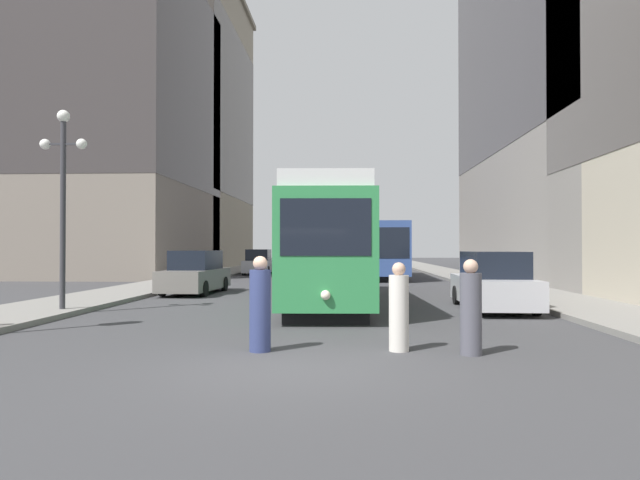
{
  "coord_description": "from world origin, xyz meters",
  "views": [
    {
      "loc": [
        0.94,
        -8.94,
        1.94
      ],
      "look_at": [
        0.06,
        9.17,
        2.19
      ],
      "focal_mm": 31.42,
      "sensor_mm": 36.0,
      "label": 1
    }
  ],
  "objects_px": {
    "streetcar": "(326,243)",
    "parked_car_left_mid": "(258,263)",
    "pedestrian_crossing_near": "(471,310)",
    "lamp_post_left_near": "(63,179)",
    "pedestrian_on_sidewalk": "(399,310)",
    "parked_car_left_near": "(196,273)",
    "pedestrian_crossing_far": "(260,307)",
    "transit_bus": "(383,248)",
    "parked_car_right_far": "(493,283)"
  },
  "relations": [
    {
      "from": "parked_car_left_mid",
      "to": "pedestrian_crossing_near",
      "type": "height_order",
      "value": "parked_car_left_mid"
    },
    {
      "from": "streetcar",
      "to": "pedestrian_on_sidewalk",
      "type": "height_order",
      "value": "streetcar"
    },
    {
      "from": "parked_car_right_far",
      "to": "pedestrian_crossing_far",
      "type": "height_order",
      "value": "parked_car_right_far"
    },
    {
      "from": "streetcar",
      "to": "parked_car_right_far",
      "type": "xyz_separation_m",
      "value": [
        5.31,
        -2.02,
        -1.26
      ]
    },
    {
      "from": "parked_car_left_mid",
      "to": "pedestrian_crossing_near",
      "type": "distance_m",
      "value": 31.31
    },
    {
      "from": "streetcar",
      "to": "parked_car_left_mid",
      "type": "bearing_deg",
      "value": 103.42
    },
    {
      "from": "parked_car_left_mid",
      "to": "pedestrian_crossing_far",
      "type": "distance_m",
      "value": 30.32
    },
    {
      "from": "pedestrian_crossing_far",
      "to": "pedestrian_on_sidewalk",
      "type": "distance_m",
      "value": 2.61
    },
    {
      "from": "streetcar",
      "to": "pedestrian_on_sidewalk",
      "type": "xyz_separation_m",
      "value": [
        1.72,
        -9.21,
        -1.32
      ]
    },
    {
      "from": "transit_bus",
      "to": "lamp_post_left_near",
      "type": "bearing_deg",
      "value": -116.75
    },
    {
      "from": "parked_car_left_near",
      "to": "lamp_post_left_near",
      "type": "relative_size",
      "value": 0.86
    },
    {
      "from": "pedestrian_crossing_near",
      "to": "transit_bus",
      "type": "bearing_deg",
      "value": 122.7
    },
    {
      "from": "pedestrian_crossing_far",
      "to": "lamp_post_left_near",
      "type": "height_order",
      "value": "lamp_post_left_near"
    },
    {
      "from": "parked_car_left_near",
      "to": "pedestrian_crossing_near",
      "type": "xyz_separation_m",
      "value": [
        8.68,
        -13.23,
        -0.04
      ]
    },
    {
      "from": "transit_bus",
      "to": "pedestrian_crossing_near",
      "type": "distance_m",
      "value": 26.11
    },
    {
      "from": "streetcar",
      "to": "transit_bus",
      "type": "xyz_separation_m",
      "value": [
        3.09,
        16.55,
        -0.15
      ]
    },
    {
      "from": "streetcar",
      "to": "transit_bus",
      "type": "height_order",
      "value": "streetcar"
    },
    {
      "from": "parked_car_left_near",
      "to": "pedestrian_crossing_near",
      "type": "height_order",
      "value": "parked_car_left_near"
    },
    {
      "from": "transit_bus",
      "to": "pedestrian_on_sidewalk",
      "type": "xyz_separation_m",
      "value": [
        -1.37,
        -25.76,
        -1.17
      ]
    },
    {
      "from": "streetcar",
      "to": "parked_car_left_mid",
      "type": "distance_m",
      "value": 21.37
    },
    {
      "from": "lamp_post_left_near",
      "to": "pedestrian_crossing_far",
      "type": "bearing_deg",
      "value": -39.8
    },
    {
      "from": "transit_bus",
      "to": "parked_car_left_mid",
      "type": "relative_size",
      "value": 2.61
    },
    {
      "from": "parked_car_left_near",
      "to": "parked_car_left_mid",
      "type": "relative_size",
      "value": 1.17
    },
    {
      "from": "parked_car_right_far",
      "to": "pedestrian_crossing_near",
      "type": "xyz_separation_m",
      "value": [
        -2.32,
        -7.51,
        -0.04
      ]
    },
    {
      "from": "pedestrian_crossing_near",
      "to": "parked_car_left_mid",
      "type": "bearing_deg",
      "value": 139.02
    },
    {
      "from": "pedestrian_crossing_near",
      "to": "pedestrian_on_sidewalk",
      "type": "xyz_separation_m",
      "value": [
        -1.27,
        0.32,
        -0.03
      ]
    },
    {
      "from": "transit_bus",
      "to": "pedestrian_crossing_far",
      "type": "xyz_separation_m",
      "value": [
        -3.97,
        -25.93,
        -1.12
      ]
    },
    {
      "from": "parked_car_left_near",
      "to": "parked_car_left_mid",
      "type": "distance_m",
      "value": 16.85
    },
    {
      "from": "parked_car_right_far",
      "to": "pedestrian_crossing_near",
      "type": "height_order",
      "value": "parked_car_right_far"
    },
    {
      "from": "parked_car_left_near",
      "to": "lamp_post_left_near",
      "type": "distance_m",
      "value": 8.33
    },
    {
      "from": "pedestrian_crossing_far",
      "to": "pedestrian_on_sidewalk",
      "type": "height_order",
      "value": "pedestrian_crossing_far"
    },
    {
      "from": "pedestrian_crossing_near",
      "to": "lamp_post_left_near",
      "type": "height_order",
      "value": "lamp_post_left_near"
    },
    {
      "from": "parked_car_left_mid",
      "to": "pedestrian_crossing_near",
      "type": "bearing_deg",
      "value": -74.77
    },
    {
      "from": "transit_bus",
      "to": "parked_car_left_mid",
      "type": "height_order",
      "value": "transit_bus"
    },
    {
      "from": "transit_bus",
      "to": "pedestrian_on_sidewalk",
      "type": "height_order",
      "value": "transit_bus"
    },
    {
      "from": "parked_car_left_near",
      "to": "pedestrian_on_sidewalk",
      "type": "xyz_separation_m",
      "value": [
        7.41,
        -12.92,
        -0.07
      ]
    },
    {
      "from": "pedestrian_crossing_far",
      "to": "pedestrian_on_sidewalk",
      "type": "xyz_separation_m",
      "value": [
        2.6,
        0.16,
        -0.06
      ]
    },
    {
      "from": "pedestrian_on_sidewalk",
      "to": "transit_bus",
      "type": "bearing_deg",
      "value": 66.07
    },
    {
      "from": "parked_car_left_mid",
      "to": "parked_car_right_far",
      "type": "bearing_deg",
      "value": -64.88
    },
    {
      "from": "parked_car_left_mid",
      "to": "lamp_post_left_near",
      "type": "distance_m",
      "value": 24.61
    },
    {
      "from": "pedestrian_crossing_near",
      "to": "pedestrian_crossing_far",
      "type": "distance_m",
      "value": 3.87
    },
    {
      "from": "streetcar",
      "to": "parked_car_left_mid",
      "type": "xyz_separation_m",
      "value": [
        -5.69,
        20.56,
        -1.26
      ]
    },
    {
      "from": "pedestrian_on_sidewalk",
      "to": "lamp_post_left_near",
      "type": "xyz_separation_m",
      "value": [
        -9.31,
        5.43,
        3.19
      ]
    },
    {
      "from": "parked_car_left_near",
      "to": "parked_car_right_far",
      "type": "xyz_separation_m",
      "value": [
        11.0,
        -5.72,
        0.0
      ]
    },
    {
      "from": "streetcar",
      "to": "parked_car_right_far",
      "type": "distance_m",
      "value": 5.82
    },
    {
      "from": "parked_car_right_far",
      "to": "lamp_post_left_near",
      "type": "distance_m",
      "value": 13.39
    },
    {
      "from": "pedestrian_crossing_near",
      "to": "lamp_post_left_near",
      "type": "relative_size",
      "value": 0.3
    },
    {
      "from": "parked_car_left_mid",
      "to": "pedestrian_on_sidewalk",
      "type": "distance_m",
      "value": 30.68
    },
    {
      "from": "parked_car_left_near",
      "to": "pedestrian_crossing_far",
      "type": "relative_size",
      "value": 2.8
    },
    {
      "from": "parked_car_left_mid",
      "to": "pedestrian_crossing_far",
      "type": "height_order",
      "value": "parked_car_left_mid"
    }
  ]
}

